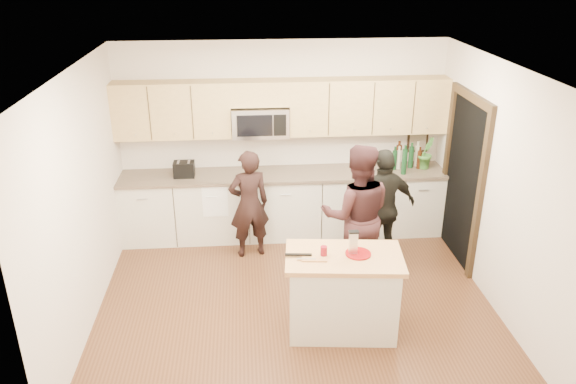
{
  "coord_description": "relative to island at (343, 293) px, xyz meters",
  "views": [
    {
      "loc": [
        -0.54,
        -5.53,
        3.76
      ],
      "look_at": [
        -0.05,
        0.35,
        1.22
      ],
      "focal_mm": 35.0,
      "sensor_mm": 36.0,
      "label": 1
    }
  ],
  "objects": [
    {
      "name": "cutting_board",
      "position": [
        -0.31,
        -0.03,
        0.45
      ],
      "size": [
        0.27,
        0.18,
        0.02
      ],
      "primitive_type": "cube",
      "rotation": [
        0.0,
        0.0,
        -0.1
      ],
      "color": "tan",
      "rests_on": "island"
    },
    {
      "name": "woman_center",
      "position": [
        0.32,
        0.96,
        0.43
      ],
      "size": [
        0.91,
        0.74,
        1.77
      ],
      "primitive_type": "imported",
      "rotation": [
        0.0,
        0.0,
        3.06
      ],
      "color": "#301819",
      "rests_on": "ground"
    },
    {
      "name": "red_plate",
      "position": [
        0.15,
        0.01,
        0.45
      ],
      "size": [
        0.27,
        0.27,
        0.02
      ],
      "primitive_type": "cylinder",
      "color": "maroon",
      "rests_on": "island"
    },
    {
      "name": "bottle_cluster",
      "position": [
        1.27,
        2.29,
        0.67
      ],
      "size": [
        0.42,
        0.37,
        0.41
      ],
      "color": "#113318",
      "rests_on": "back_cabinetry"
    },
    {
      "name": "microwave",
      "position": [
        -0.76,
        2.38,
        1.2
      ],
      "size": [
        0.76,
        0.41,
        0.4
      ],
      "color": "silver",
      "rests_on": "ground"
    },
    {
      "name": "orchid",
      "position": [
        1.55,
        2.31,
        0.71
      ],
      "size": [
        0.31,
        0.32,
        0.45
      ],
      "primitive_type": "imported",
      "rotation": [
        0.0,
        0.0,
        0.83
      ],
      "color": "#407B31",
      "rests_on": "back_cabinetry"
    },
    {
      "name": "woman_right",
      "position": [
        0.74,
        1.35,
        0.33
      ],
      "size": [
        0.99,
        0.65,
        1.56
      ],
      "primitive_type": "imported",
      "rotation": [
        0.0,
        0.0,
        3.46
      ],
      "color": "black",
      "rests_on": "ground"
    },
    {
      "name": "island",
      "position": [
        0.0,
        0.0,
        0.0
      ],
      "size": [
        1.27,
        0.82,
        0.9
      ],
      "rotation": [
        0.0,
        0.0,
        -0.1
      ],
      "color": "beige",
      "rests_on": "ground"
    },
    {
      "name": "back_cabinetry",
      "position": [
        -0.45,
        2.27,
        0.02
      ],
      "size": [
        4.5,
        0.66,
        0.94
      ],
      "color": "beige",
      "rests_on": "ground"
    },
    {
      "name": "knife",
      "position": [
        -0.4,
        -0.07,
        0.47
      ],
      "size": [
        0.2,
        0.04,
        0.01
      ],
      "primitive_type": "cube",
      "rotation": [
        0.0,
        0.0,
        -0.1
      ],
      "color": "silver",
      "rests_on": "cutting_board"
    },
    {
      "name": "toaster",
      "position": [
        -1.81,
        2.26,
        0.59
      ],
      "size": [
        0.28,
        0.2,
        0.21
      ],
      "color": "black",
      "rests_on": "back_cabinetry"
    },
    {
      "name": "tongs",
      "position": [
        -0.47,
        0.01,
        0.47
      ],
      "size": [
        0.27,
        0.06,
        0.02
      ],
      "primitive_type": "cube",
      "rotation": [
        0.0,
        0.0,
        -0.1
      ],
      "color": "black",
      "rests_on": "cutting_board"
    },
    {
      "name": "room_shell",
      "position": [
        -0.45,
        0.59,
        1.28
      ],
      "size": [
        4.52,
        4.02,
        2.71
      ],
      "color": "beige",
      "rests_on": "ground"
    },
    {
      "name": "floor",
      "position": [
        -0.45,
        0.59,
        -0.45
      ],
      "size": [
        4.5,
        4.5,
        0.0
      ],
      "primitive_type": "plane",
      "color": "#56321D",
      "rests_on": "ground"
    },
    {
      "name": "box_grater",
      "position": [
        0.09,
        0.02,
        0.59
      ],
      "size": [
        0.1,
        0.06,
        0.25
      ],
      "color": "silver",
      "rests_on": "red_plate"
    },
    {
      "name": "doorway",
      "position": [
        1.78,
        1.49,
        0.7
      ],
      "size": [
        0.06,
        1.25,
        2.2
      ],
      "color": "black",
      "rests_on": "ground"
    },
    {
      "name": "framed_picture",
      "position": [
        1.5,
        2.57,
        0.83
      ],
      "size": [
        0.3,
        0.03,
        0.38
      ],
      "color": "black",
      "rests_on": "ground"
    },
    {
      "name": "woman_left",
      "position": [
        -0.95,
        1.72,
        0.28
      ],
      "size": [
        0.6,
        0.47,
        1.47
      ],
      "primitive_type": "imported",
      "rotation": [
        0.0,
        0.0,
        3.37
      ],
      "color": "black",
      "rests_on": "ground"
    },
    {
      "name": "drink_glass",
      "position": [
        -0.21,
        0.0,
        0.5
      ],
      "size": [
        0.07,
        0.07,
        0.11
      ],
      "primitive_type": "cylinder",
      "color": "maroon",
      "rests_on": "island"
    },
    {
      "name": "upper_cabinetry",
      "position": [
        -0.41,
        2.42,
        1.39
      ],
      "size": [
        4.5,
        0.33,
        0.75
      ],
      "color": "tan",
      "rests_on": "ground"
    },
    {
      "name": "dish_towel",
      "position": [
        -1.4,
        2.09,
        0.35
      ],
      "size": [
        0.34,
        0.6,
        0.48
      ],
      "color": "white",
      "rests_on": "ground"
    }
  ]
}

